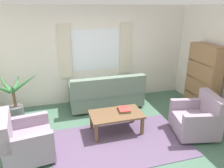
{
  "coord_description": "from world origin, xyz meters",
  "views": [
    {
      "loc": [
        -1.13,
        -3.33,
        2.55
      ],
      "look_at": [
        0.02,
        0.7,
        1.0
      ],
      "focal_mm": 33.65,
      "sensor_mm": 36.0,
      "label": 1
    }
  ],
  "objects_px": {
    "coffee_table": "(116,116)",
    "potted_plant": "(14,99)",
    "armchair_left": "(24,140)",
    "book_stack_on_table": "(124,109)",
    "armchair_right": "(197,119)",
    "couch": "(107,94)",
    "bookshelf": "(203,78)"
  },
  "relations": [
    {
      "from": "coffee_table",
      "to": "bookshelf",
      "type": "bearing_deg",
      "value": 7.82
    },
    {
      "from": "couch",
      "to": "coffee_table",
      "type": "bearing_deg",
      "value": 85.11
    },
    {
      "from": "couch",
      "to": "book_stack_on_table",
      "type": "height_order",
      "value": "couch"
    },
    {
      "from": "armchair_left",
      "to": "coffee_table",
      "type": "height_order",
      "value": "armchair_left"
    },
    {
      "from": "couch",
      "to": "bookshelf",
      "type": "relative_size",
      "value": 1.1
    },
    {
      "from": "armchair_left",
      "to": "book_stack_on_table",
      "type": "xyz_separation_m",
      "value": [
        1.99,
        0.42,
        0.11
      ]
    },
    {
      "from": "couch",
      "to": "armchair_right",
      "type": "bearing_deg",
      "value": 130.91
    },
    {
      "from": "armchair_left",
      "to": "book_stack_on_table",
      "type": "distance_m",
      "value": 2.04
    },
    {
      "from": "armchair_right",
      "to": "potted_plant",
      "type": "height_order",
      "value": "potted_plant"
    },
    {
      "from": "couch",
      "to": "armchair_left",
      "type": "bearing_deg",
      "value": 39.26
    },
    {
      "from": "coffee_table",
      "to": "book_stack_on_table",
      "type": "bearing_deg",
      "value": 19.88
    },
    {
      "from": "armchair_right",
      "to": "coffee_table",
      "type": "distance_m",
      "value": 1.69
    },
    {
      "from": "couch",
      "to": "potted_plant",
      "type": "xyz_separation_m",
      "value": [
        -2.25,
        0.09,
        0.11
      ]
    },
    {
      "from": "armchair_left",
      "to": "potted_plant",
      "type": "xyz_separation_m",
      "value": [
        -0.36,
        1.64,
        0.12
      ]
    },
    {
      "from": "armchair_right",
      "to": "book_stack_on_table",
      "type": "xyz_separation_m",
      "value": [
        -1.4,
        0.61,
        0.11
      ]
    },
    {
      "from": "bookshelf",
      "to": "book_stack_on_table",
      "type": "bearing_deg",
      "value": 96.61
    },
    {
      "from": "couch",
      "to": "bookshelf",
      "type": "height_order",
      "value": "bookshelf"
    },
    {
      "from": "book_stack_on_table",
      "to": "bookshelf",
      "type": "relative_size",
      "value": 0.19
    },
    {
      "from": "bookshelf",
      "to": "potted_plant",
      "type": "bearing_deg",
      "value": 77.75
    },
    {
      "from": "couch",
      "to": "coffee_table",
      "type": "relative_size",
      "value": 1.73
    },
    {
      "from": "coffee_table",
      "to": "book_stack_on_table",
      "type": "relative_size",
      "value": 3.3
    },
    {
      "from": "armchair_right",
      "to": "book_stack_on_table",
      "type": "relative_size",
      "value": 2.98
    },
    {
      "from": "book_stack_on_table",
      "to": "armchair_left",
      "type": "bearing_deg",
      "value": -168.04
    },
    {
      "from": "book_stack_on_table",
      "to": "potted_plant",
      "type": "relative_size",
      "value": 0.29
    },
    {
      "from": "armchair_left",
      "to": "potted_plant",
      "type": "distance_m",
      "value": 1.68
    },
    {
      "from": "armchair_right",
      "to": "couch",
      "type": "bearing_deg",
      "value": -127.07
    },
    {
      "from": "coffee_table",
      "to": "armchair_right",
      "type": "bearing_deg",
      "value": -18.52
    },
    {
      "from": "armchair_left",
      "to": "armchair_right",
      "type": "distance_m",
      "value": 3.4
    },
    {
      "from": "armchair_right",
      "to": "coffee_table",
      "type": "relative_size",
      "value": 0.9
    },
    {
      "from": "coffee_table",
      "to": "potted_plant",
      "type": "xyz_separation_m",
      "value": [
        -2.15,
        1.29,
        0.09
      ]
    },
    {
      "from": "coffee_table",
      "to": "book_stack_on_table",
      "type": "distance_m",
      "value": 0.23
    },
    {
      "from": "potted_plant",
      "to": "bookshelf",
      "type": "height_order",
      "value": "bookshelf"
    }
  ]
}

